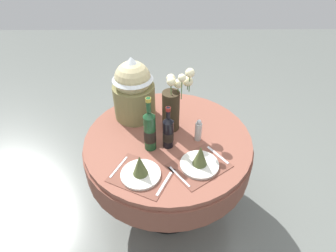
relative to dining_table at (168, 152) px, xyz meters
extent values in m
plane|color=slate|center=(0.00, 0.00, -0.60)|extent=(8.00, 8.00, 0.00)
cylinder|color=brown|center=(0.00, 0.00, 0.12)|extent=(1.15, 1.15, 0.04)
cylinder|color=brown|center=(0.00, 0.00, 0.01)|extent=(1.17, 1.17, 0.18)
cylinder|color=black|center=(0.00, 0.00, -0.23)|extent=(0.12, 0.12, 0.67)
cylinder|color=black|center=(0.00, 0.00, -0.58)|extent=(0.57, 0.57, 0.03)
cube|color=brown|center=(-0.17, -0.34, 0.14)|extent=(0.42, 0.38, 0.00)
cylinder|color=silver|center=(-0.17, -0.34, 0.15)|extent=(0.24, 0.24, 0.02)
cone|color=#4C562D|center=(-0.17, -0.34, 0.23)|extent=(0.09, 0.09, 0.14)
cube|color=silver|center=(-0.31, -0.28, 0.14)|extent=(0.09, 0.18, 0.00)
cube|color=silver|center=(-0.03, -0.41, 0.14)|extent=(0.10, 0.18, 0.00)
cube|color=brown|center=(0.19, -0.27, 0.14)|extent=(0.43, 0.41, 0.00)
cylinder|color=silver|center=(0.19, -0.27, 0.15)|extent=(0.24, 0.24, 0.02)
cone|color=#4C562D|center=(0.19, -0.27, 0.23)|extent=(0.09, 0.09, 0.14)
cube|color=silver|center=(0.06, -0.36, 0.14)|extent=(0.12, 0.16, 0.00)
cube|color=silver|center=(0.32, -0.18, 0.14)|extent=(0.12, 0.16, 0.00)
cylinder|color=#332819|center=(0.02, 0.11, 0.29)|extent=(0.12, 0.12, 0.29)
sphere|color=beige|center=(0.07, 0.12, 0.50)|extent=(0.06, 0.06, 0.06)
cylinder|color=#4C7038|center=(0.07, 0.12, 0.46)|extent=(0.01, 0.01, 0.04)
sphere|color=beige|center=(0.08, 0.04, 0.59)|extent=(0.05, 0.05, 0.05)
cylinder|color=#4C7038|center=(0.08, 0.04, 0.50)|extent=(0.01, 0.01, 0.14)
sphere|color=beige|center=(0.02, 0.09, 0.53)|extent=(0.06, 0.06, 0.06)
cylinder|color=#4C7038|center=(0.02, 0.09, 0.47)|extent=(0.01, 0.01, 0.08)
sphere|color=beige|center=(0.02, 0.16, 0.51)|extent=(0.06, 0.06, 0.06)
cylinder|color=#4C7038|center=(0.02, 0.16, 0.46)|extent=(0.01, 0.01, 0.06)
sphere|color=beige|center=(0.13, 0.15, 0.50)|extent=(0.07, 0.07, 0.07)
cylinder|color=#4C7038|center=(0.13, 0.15, 0.45)|extent=(0.01, 0.01, 0.04)
sphere|color=beige|center=(0.14, 0.12, 0.57)|extent=(0.06, 0.06, 0.06)
cylinder|color=#4C7038|center=(0.14, 0.12, 0.49)|extent=(0.01, 0.01, 0.12)
cylinder|color=black|center=(0.00, -0.08, 0.24)|extent=(0.07, 0.07, 0.20)
cylinder|color=black|center=(0.00, -0.08, 0.22)|extent=(0.07, 0.07, 0.07)
cone|color=black|center=(0.00, -0.08, 0.36)|extent=(0.07, 0.07, 0.03)
cylinder|color=black|center=(0.00, -0.08, 0.41)|extent=(0.03, 0.03, 0.08)
cylinder|color=maroon|center=(0.00, -0.08, 0.44)|extent=(0.03, 0.03, 0.02)
cylinder|color=#194223|center=(-0.12, -0.10, 0.27)|extent=(0.08, 0.08, 0.26)
cylinder|color=black|center=(-0.12, -0.10, 0.25)|extent=(0.08, 0.08, 0.09)
cone|color=#194223|center=(-0.12, -0.10, 0.41)|extent=(0.08, 0.08, 0.04)
cylinder|color=#194223|center=(-0.12, -0.10, 0.48)|extent=(0.03, 0.03, 0.10)
cylinder|color=#B29933|center=(-0.12, -0.10, 0.52)|extent=(0.03, 0.03, 0.02)
cylinder|color=#B7B2AD|center=(0.20, -0.02, 0.21)|extent=(0.04, 0.04, 0.13)
sphere|color=#B7B7BC|center=(0.20, -0.02, 0.29)|extent=(0.03, 0.03, 0.03)
cylinder|color=olive|center=(-0.24, 0.26, 0.27)|extent=(0.30, 0.30, 0.26)
sphere|color=#C6B784|center=(-0.24, 0.26, 0.45)|extent=(0.26, 0.26, 0.26)
cone|color=silver|center=(-0.24, 0.26, 0.53)|extent=(0.29, 0.29, 0.17)
camera|label=1|loc=(-0.01, -1.52, 1.46)|focal=31.23mm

